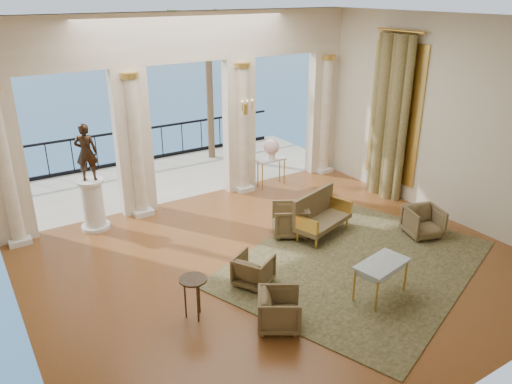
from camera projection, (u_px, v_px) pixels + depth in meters
floor at (279, 265)px, 9.66m from camera, size 9.00×9.00×0.00m
room_walls at (324, 134)px, 7.70m from camera, size 9.00×9.00×9.00m
arcade at (188, 98)px, 11.66m from camera, size 9.00×0.56×4.50m
terrace at (163, 178)px, 14.21m from camera, size 10.00×3.60×0.10m
balustrade at (142, 148)px, 15.28m from camera, size 9.00×0.06×1.03m
palm_tree at (207, 21)px, 14.25m from camera, size 2.00×2.00×4.50m
curtain at (389, 118)px, 12.19m from camera, size 0.33×1.40×4.09m
window_frame at (395, 114)px, 12.25m from camera, size 0.04×1.60×3.40m
wall_sconce at (246, 108)px, 12.25m from camera, size 0.30×0.11×0.33m
rug at (356, 263)px, 9.70m from camera, size 6.06×5.41×0.02m
armchair_a at (279, 309)px, 7.78m from camera, size 0.87×0.88×0.67m
armchair_b at (424, 221)px, 10.66m from camera, size 0.87×0.84×0.72m
armchair_c at (290, 218)px, 10.71m from camera, size 0.96×0.98×0.76m
armchair_d at (254, 269)px, 8.92m from camera, size 0.80×0.82×0.63m
settee at (320, 214)px, 10.69m from camera, size 1.55×1.01×0.95m
game_table at (382, 266)px, 8.45m from camera, size 1.06×0.71×0.67m
pedestal at (93, 205)px, 10.92m from camera, size 0.63×0.63×1.15m
statue at (86, 152)px, 10.46m from camera, size 0.54×0.46×1.25m
console_table at (271, 164)px, 13.29m from camera, size 0.80×0.31×0.75m
urn at (271, 148)px, 13.12m from camera, size 0.41×0.41×0.54m
side_table at (193, 284)px, 7.89m from camera, size 0.45×0.45×0.73m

